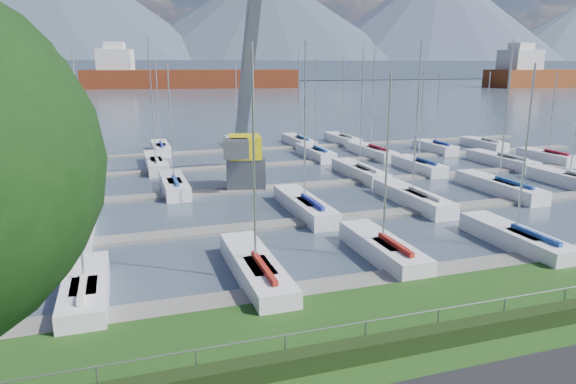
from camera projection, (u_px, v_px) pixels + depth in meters
name	position (u px, v px, depth m)	size (l,w,h in m)	color
water	(136.00, 85.00, 258.67)	(800.00, 540.00, 0.20)	#414F60
hedge	(395.00, 344.00, 18.29)	(80.00, 0.70, 0.70)	black
fence	(391.00, 317.00, 18.45)	(0.04, 0.04, 80.00)	gray
foothill	(131.00, 70.00, 321.68)	(900.00, 80.00, 12.00)	#414C5F
mountains	(135.00, 13.00, 382.83)	(1190.00, 360.00, 115.00)	#3D485A
docks	(236.00, 191.00, 42.78)	(90.00, 41.60, 0.25)	slate
crane	(246.00, 121.00, 43.93)	(4.71, 13.37, 22.35)	#55575D
cargo_ship_mid	(183.00, 79.00, 224.32)	(93.59, 32.40, 21.50)	maroon
cargo_ship_east	(560.00, 78.00, 236.32)	(79.97, 19.34, 21.50)	brown
sailboat_fleet	(202.00, 121.00, 43.33)	(74.40, 49.67, 13.25)	#1E4699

